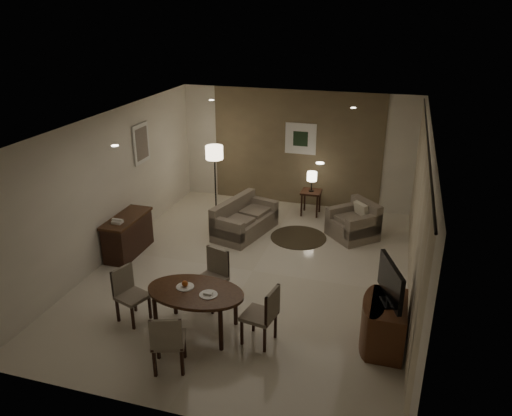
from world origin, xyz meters
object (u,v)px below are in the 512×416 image
(floor_lamp, at_px, (215,179))
(chair_right, at_px, (259,315))
(chair_near, at_px, (169,339))
(armchair, at_px, (353,221))
(chair_far, at_px, (210,280))
(sofa, at_px, (245,218))
(dining_table, at_px, (196,311))
(side_table, at_px, (311,203))
(tv_cabinet, at_px, (387,325))
(chair_left, at_px, (132,296))
(console_desk, at_px, (128,235))

(floor_lamp, bearing_deg, chair_right, -62.18)
(chair_near, distance_m, armchair, 5.04)
(chair_near, relative_size, chair_far, 0.96)
(armchair, height_order, floor_lamp, floor_lamp)
(sofa, xyz_separation_m, armchair, (2.17, 0.43, 0.02))
(dining_table, xyz_separation_m, chair_right, (0.94, 0.02, 0.11))
(chair_right, xyz_separation_m, side_table, (-0.17, 4.80, -0.16))
(sofa, relative_size, armchair, 1.78)
(dining_table, xyz_separation_m, armchair, (1.82, 3.85, 0.04))
(chair_near, relative_size, floor_lamp, 0.57)
(chair_far, xyz_separation_m, sofa, (-0.29, 2.72, -0.10))
(tv_cabinet, relative_size, chair_left, 1.07)
(console_desk, bearing_deg, chair_far, -29.51)
(sofa, bearing_deg, floor_lamp, 60.94)
(floor_lamp, bearing_deg, chair_far, -70.42)
(chair_far, distance_m, chair_right, 1.21)
(console_desk, distance_m, floor_lamp, 2.66)
(tv_cabinet, bearing_deg, console_desk, 162.95)
(tv_cabinet, bearing_deg, dining_table, -171.04)
(chair_far, bearing_deg, sofa, 113.80)
(side_table, bearing_deg, chair_left, -110.29)
(dining_table, height_order, side_table, dining_table)
(chair_right, relative_size, armchair, 1.05)
(dining_table, height_order, chair_left, chair_left)
(chair_near, xyz_separation_m, armchair, (1.85, 4.69, -0.06))
(chair_far, distance_m, armchair, 3.67)
(chair_far, bearing_deg, console_desk, 168.15)
(armchair, bearing_deg, sofa, -121.85)
(sofa, xyz_separation_m, floor_lamp, (-1.03, 0.99, 0.42))
(chair_near, height_order, chair_far, chair_far)
(chair_near, relative_size, chair_left, 1.04)
(dining_table, relative_size, chair_right, 1.62)
(chair_right, xyz_separation_m, sofa, (-1.29, 3.40, -0.09))
(sofa, height_order, side_table, sofa)
(dining_table, height_order, sofa, sofa)
(console_desk, relative_size, sofa, 0.80)
(dining_table, distance_m, chair_far, 0.71)
(sofa, xyz_separation_m, side_table, (1.12, 1.40, -0.07))
(side_table, relative_size, floor_lamp, 0.36)
(chair_left, distance_m, side_table, 5.16)
(console_desk, distance_m, tv_cabinet, 5.11)
(chair_left, xyz_separation_m, side_table, (1.79, 4.84, -0.14))
(dining_table, xyz_separation_m, sofa, (-0.35, 3.42, 0.02))
(tv_cabinet, relative_size, chair_right, 1.02)
(chair_near, distance_m, chair_far, 1.54)
(console_desk, distance_m, chair_near, 3.52)
(tv_cabinet, distance_m, chair_right, 1.78)
(side_table, bearing_deg, chair_near, -98.07)
(chair_right, height_order, armchair, chair_right)
(side_table, bearing_deg, tv_cabinet, -66.61)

